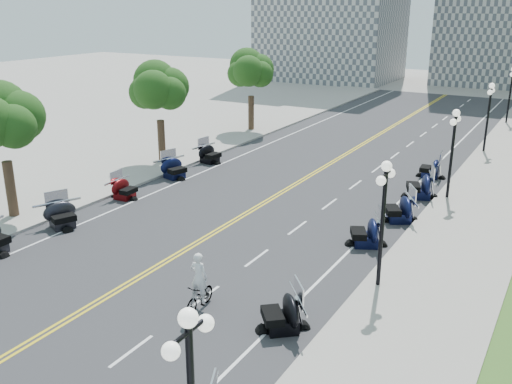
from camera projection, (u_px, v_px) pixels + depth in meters
The scene contains 41 objects.
ground at pixel (138, 278), 22.87m from camera, with size 160.00×160.00×0.00m, color gray.
road at pixel (261, 205), 31.09m from camera, with size 16.00×90.00×0.01m, color #333335.
centerline_yellow_a at pixel (259, 204), 31.14m from camera, with size 0.12×90.00×0.00m, color yellow.
centerline_yellow_b at pixel (263, 205), 31.03m from camera, with size 0.12×90.00×0.00m, color yellow.
edge_line_north at pixel (374, 227), 28.06m from camera, with size 0.12×90.00×0.00m, color white.
edge_line_south at pixel (168, 187), 34.12m from camera, with size 0.12×90.00×0.00m, color white.
lane_dash_5 at pixel (131, 351), 18.06m from camera, with size 0.12×2.00×0.00m, color white.
lane_dash_6 at pixel (204, 297), 21.35m from camera, with size 0.12×2.00×0.00m, color white.
lane_dash_7 at pixel (257, 258), 24.64m from camera, with size 0.12×2.00×0.00m, color white.
lane_dash_8 at pixel (297, 228), 27.93m from camera, with size 0.12×2.00×0.00m, color white.
lane_dash_9 at pixel (329, 204), 31.21m from camera, with size 0.12×2.00×0.00m, color white.
lane_dash_10 at pixel (355, 185), 34.50m from camera, with size 0.12×2.00×0.00m, color white.
lane_dash_11 at pixel (377, 169), 37.79m from camera, with size 0.12×2.00×0.00m, color white.
lane_dash_12 at pixel (395, 155), 41.08m from camera, with size 0.12×2.00×0.00m, color white.
lane_dash_13 at pixel (410, 144), 44.36m from camera, with size 0.12×2.00×0.00m, color white.
lane_dash_14 at pixel (423, 134), 47.65m from camera, with size 0.12×2.00×0.00m, color white.
lane_dash_15 at pixel (435, 126), 50.94m from camera, with size 0.12×2.00×0.00m, color white.
lane_dash_16 at pixel (445, 118), 54.23m from camera, with size 0.12×2.00×0.00m, color white.
lane_dash_17 at pixel (454, 112), 57.51m from camera, with size 0.12×2.00×0.00m, color white.
lane_dash_18 at pixel (462, 106), 60.80m from camera, with size 0.12×2.00×0.00m, color white.
lane_dash_19 at pixel (469, 100), 64.09m from camera, with size 0.12×2.00×0.00m, color white.
sidewalk_north at pixel (460, 242), 26.09m from camera, with size 5.00×90.00×0.15m, color #9E9991.
sidewalk_south at pixel (116, 176), 36.04m from camera, with size 5.00×90.00×0.15m, color #9E9991.
street_lamp_2 at pixel (382, 225), 21.26m from camera, with size 0.50×1.20×4.90m, color black, non-canonical shape.
street_lamp_3 at pixel (452, 155), 31.12m from camera, with size 0.50×1.20×4.90m, color black, non-canonical shape.
street_lamp_4 at pixel (488, 118), 40.99m from camera, with size 0.50×1.20×4.90m, color black, non-canonical shape.
street_lamp_5 at pixel (510, 95), 50.85m from camera, with size 0.50×1.20×4.90m, color black, non-canonical shape.
tree_2 at pixel (2, 127), 27.74m from camera, with size 4.80×4.80×9.20m, color #235619, non-canonical shape.
tree_3 at pixel (159, 94), 37.61m from camera, with size 4.80×4.80×9.20m, color #235619, non-canonical shape.
tree_4 at pixel (251, 75), 47.47m from camera, with size 4.80×4.80×9.20m, color #235619, non-canonical shape.
motorcycle_n_5 at pixel (282, 311), 19.05m from camera, with size 2.00×2.00×1.40m, color black, non-canonical shape.
motorcycle_n_7 at pixel (366, 231), 25.72m from camera, with size 2.05×2.05×1.44m, color black, non-canonical shape.
motorcycle_n_8 at pixel (399, 207), 28.55m from camera, with size 2.12×2.12×1.48m, color black, non-canonical shape.
motorcycle_n_9 at pixel (420, 185), 32.01m from camera, with size 2.22×2.22×1.55m, color black, non-canonical shape.
motorcycle_n_10 at pixel (431, 167), 35.75m from camera, with size 1.95×1.95×1.37m, color black, non-canonical shape.
motorcycle_s_6 at pixel (62, 214), 27.79m from camera, with size 2.02×2.02×1.42m, color black, non-canonical shape.
motorcycle_s_7 at pixel (124, 188), 31.90m from camera, with size 1.82×1.82×1.27m, color #590A0C, non-canonical shape.
motorcycle_s_8 at pixel (174, 167), 35.62m from camera, with size 2.02×2.02×1.41m, color black, non-canonical shape.
motorcycle_s_9 at pixel (210, 153), 39.06m from camera, with size 1.97×1.97×1.38m, color black, non-canonical shape.
bicycle at pixel (200, 296), 20.38m from camera, with size 0.49×1.74×1.04m, color #A51414.
cyclist_rider at pixel (198, 259), 19.92m from camera, with size 0.68×0.45×1.87m, color silver.
Camera 1 is at (14.38, -15.49, 10.52)m, focal length 40.00 mm.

